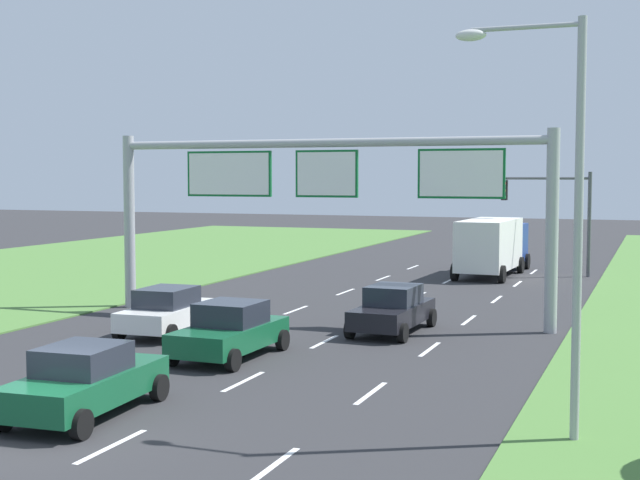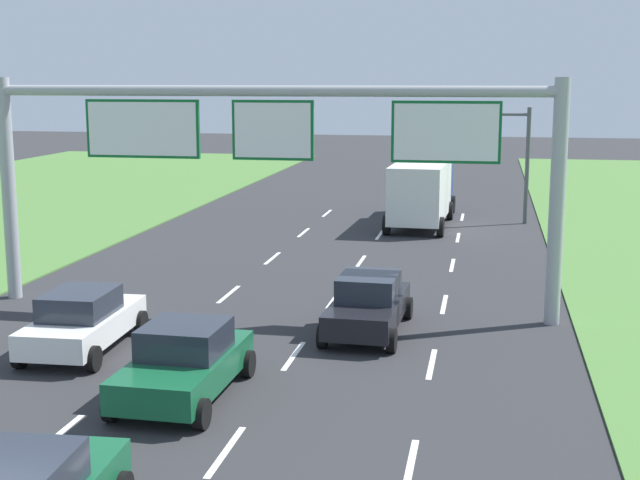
% 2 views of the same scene
% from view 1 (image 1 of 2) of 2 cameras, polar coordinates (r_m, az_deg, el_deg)
% --- Properties ---
extents(ground_plane, '(200.00, 200.00, 0.00)m').
position_cam_1_polar(ground_plane, '(19.66, -17.51, -11.94)').
color(ground_plane, '#2D2D30').
extents(lane_dashes_inner_left, '(0.14, 56.40, 0.01)m').
position_cam_1_polar(lane_dashes_inner_left, '(27.88, -8.72, -7.04)').
color(lane_dashes_inner_left, white).
rests_on(lane_dashes_inner_left, ground_plane).
extents(lane_dashes_inner_right, '(0.14, 56.40, 0.01)m').
position_cam_1_polar(lane_dashes_inner_right, '(26.35, -2.04, -7.65)').
color(lane_dashes_inner_right, white).
rests_on(lane_dashes_inner_right, ground_plane).
extents(lane_dashes_slip, '(0.14, 56.40, 0.01)m').
position_cam_1_polar(lane_dashes_slip, '(25.22, 5.37, -8.20)').
color(lane_dashes_slip, white).
rests_on(lane_dashes_slip, ground_plane).
extents(car_near_red, '(2.18, 4.54, 1.62)m').
position_cam_1_polar(car_near_red, '(30.79, 4.68, -4.44)').
color(car_near_red, black).
rests_on(car_near_red, ground_plane).
extents(car_lead_silver, '(2.26, 4.40, 1.66)m').
position_cam_1_polar(car_lead_silver, '(26.60, -5.79, -5.78)').
color(car_lead_silver, '#145633').
rests_on(car_lead_silver, ground_plane).
extents(car_mid_lane, '(2.25, 4.47, 1.60)m').
position_cam_1_polar(car_mid_lane, '(30.83, -9.66, -4.48)').
color(car_mid_lane, white).
rests_on(car_mid_lane, ground_plane).
extents(car_far_ahead, '(2.33, 4.53, 1.61)m').
position_cam_1_polar(car_far_ahead, '(20.87, -14.81, -8.70)').
color(car_far_ahead, '#145633').
rests_on(car_far_ahead, ground_plane).
extents(box_truck, '(2.93, 8.58, 3.06)m').
position_cam_1_polar(box_truck, '(49.14, 11.02, -0.27)').
color(box_truck, navy).
rests_on(box_truck, ground_plane).
extents(sign_gantry, '(17.24, 0.44, 7.00)m').
position_cam_1_polar(sign_gantry, '(33.21, 0.27, 3.37)').
color(sign_gantry, '#9EA0A5').
rests_on(sign_gantry, ground_plane).
extents(traffic_light_mast, '(4.76, 0.49, 5.60)m').
position_cam_1_polar(traffic_light_mast, '(49.57, 14.64, 2.24)').
color(traffic_light_mast, '#47494F').
rests_on(traffic_light_mast, ground_plane).
extents(street_lamp, '(2.61, 0.32, 8.50)m').
position_cam_1_polar(street_lamp, '(18.44, 15.07, 3.05)').
color(street_lamp, '#9EA0A5').
rests_on(street_lamp, ground_plane).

